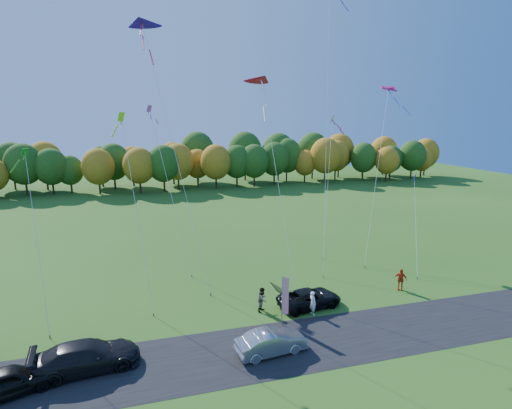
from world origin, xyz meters
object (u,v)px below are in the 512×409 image
object	(u,v)px
silver_sedan	(272,342)
feather_flag	(285,295)
black_suv	(310,298)
person_east	(400,279)

from	to	relation	value
silver_sedan	feather_flag	size ratio (longest dim) A/B	1.22
black_suv	silver_sedan	size ratio (longest dim) A/B	1.12
black_suv	silver_sedan	distance (m)	6.86
person_east	feather_flag	bearing A→B (deg)	-121.02
black_suv	person_east	bearing A→B (deg)	-92.99
silver_sedan	person_east	world-z (taller)	person_east
silver_sedan	feather_flag	distance (m)	3.83
silver_sedan	person_east	xyz separation A→B (m)	(13.14, 5.83, 0.20)
black_suv	person_east	distance (m)	8.54
black_suv	person_east	world-z (taller)	person_east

